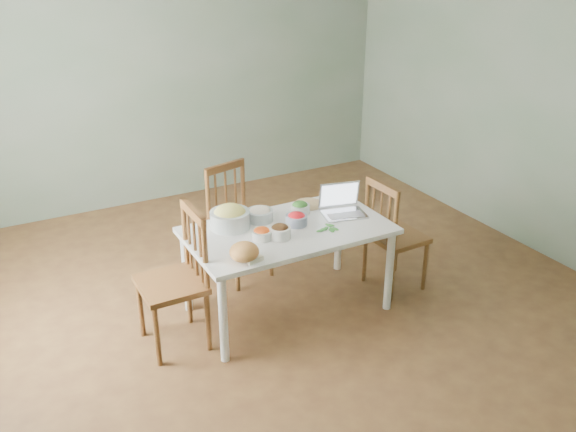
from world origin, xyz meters
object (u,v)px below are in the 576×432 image
bowl_squash (230,217)px  laptop (345,202)px  bread_boule (244,252)px  dining_table (288,270)px  chair_left (171,281)px  chair_far (240,224)px  chair_right (397,234)px

bowl_squash → laptop: (0.86, -0.22, 0.03)m
bread_boule → laptop: 1.03m
bowl_squash → dining_table: bearing=-31.1°
chair_left → bread_boule: bearing=55.6°
chair_far → chair_left: bearing=-155.8°
chair_right → bread_boule: chair_right is taller
chair_left → bowl_squash: chair_left is taller
dining_table → chair_far: chair_far is taller
chair_far → bread_boule: (-0.39, -0.95, 0.28)m
dining_table → laptop: bearing=0.1°
chair_far → bowl_squash: bearing=-136.3°
dining_table → bread_boule: bread_boule is taller
bowl_squash → bread_boule: bearing=-103.4°
chair_far → bread_boule: bearing=-126.8°
bread_boule → laptop: laptop is taller
dining_table → chair_left: (-0.92, -0.00, 0.16)m
chair_right → bread_boule: bearing=95.9°
chair_far → laptop: bearing=-62.1°
dining_table → bowl_squash: bearing=148.9°
chair_far → bread_boule: 1.07m
bread_boule → dining_table: bearing=31.2°
bread_boule → bowl_squash: size_ratio=0.67×
chair_right → laptop: 0.58m
chair_far → chair_left: 1.05m
chair_far → dining_table: bearing=-95.9°
bowl_squash → laptop: 0.89m
chair_left → bowl_squash: bearing=112.1°
bowl_squash → laptop: laptop is taller
chair_left → bread_boule: chair_left is taller
chair_right → laptop: size_ratio=2.92×
chair_far → bowl_squash: 0.59m
chair_left → chair_right: chair_left is taller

